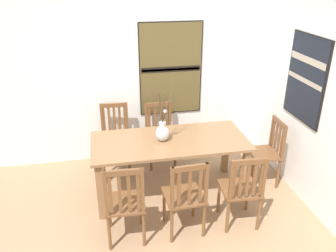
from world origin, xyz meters
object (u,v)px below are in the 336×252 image
object	(u,v)px
dining_table	(170,148)
chair_1	(125,202)
chair_4	(266,151)
painting_on_side_wall	(306,79)
chair_0	(115,136)
painting_on_back_wall	(171,69)
chair_2	(185,196)
centerpiece_vase	(162,131)
chair_3	(242,189)
chair_5	(160,133)

from	to	relation	value
dining_table	chair_1	size ratio (longest dim) A/B	1.99
chair_4	painting_on_side_wall	distance (m)	1.09
chair_1	dining_table	bearing A→B (deg)	51.14
chair_0	painting_on_back_wall	distance (m)	1.27
dining_table	chair_4	size ratio (longest dim) A/B	2.10
dining_table	chair_2	distance (m)	0.80
centerpiece_vase	painting_on_side_wall	distance (m)	1.84
chair_2	painting_on_side_wall	distance (m)	2.02
centerpiece_vase	chair_2	world-z (taller)	centerpiece_vase
centerpiece_vase	chair_3	bearing A→B (deg)	-45.84
chair_0	chair_3	distance (m)	2.05
centerpiece_vase	chair_4	world-z (taller)	centerpiece_vase
chair_4	chair_5	xyz separation A→B (m)	(-1.32, 0.81, 0.00)
chair_3	chair_4	xyz separation A→B (m)	(0.67, 0.78, -0.01)
centerpiece_vase	chair_4	bearing A→B (deg)	0.16
chair_1	chair_3	distance (m)	1.30
painting_on_back_wall	dining_table	bearing A→B (deg)	-102.06
painting_on_side_wall	chair_5	bearing A→B (deg)	149.08
chair_0	chair_1	size ratio (longest dim) A/B	0.99
chair_5	painting_on_back_wall	world-z (taller)	painting_on_back_wall
dining_table	chair_5	world-z (taller)	chair_5
chair_2	chair_3	world-z (taller)	chair_2
painting_on_side_wall	dining_table	bearing A→B (deg)	174.50
centerpiece_vase	chair_2	size ratio (longest dim) A/B	0.74
chair_1	painting_on_side_wall	xyz separation A→B (m)	(2.27, 0.63, 1.02)
chair_0	chair_1	distance (m)	1.59
chair_2	chair_1	bearing A→B (deg)	-179.47
dining_table	centerpiece_vase	world-z (taller)	centerpiece_vase
chair_5	painting_on_side_wall	size ratio (longest dim) A/B	0.89
chair_0	chair_4	size ratio (longest dim) A/B	1.05
centerpiece_vase	painting_on_back_wall	bearing A→B (deg)	73.54
chair_0	centerpiece_vase	bearing A→B (deg)	-55.44
chair_3	painting_on_back_wall	size ratio (longest dim) A/B	0.69
dining_table	chair_0	xyz separation A→B (m)	(-0.64, 0.80, -0.16)
chair_0	chair_3	xyz separation A→B (m)	(1.31, -1.58, -0.01)
chair_0	painting_on_side_wall	distance (m)	2.67
chair_5	chair_4	bearing A→B (deg)	-31.66
dining_table	painting_on_side_wall	world-z (taller)	painting_on_side_wall
dining_table	chair_4	world-z (taller)	chair_4
chair_4	painting_on_back_wall	world-z (taller)	painting_on_back_wall
dining_table	chair_4	distance (m)	1.34
centerpiece_vase	chair_0	world-z (taller)	centerpiece_vase
centerpiece_vase	chair_5	xyz separation A→B (m)	(0.11, 0.82, -0.42)
chair_2	chair_4	world-z (taller)	chair_2
chair_0	painting_on_back_wall	world-z (taller)	painting_on_back_wall
dining_table	chair_4	xyz separation A→B (m)	(1.33, 0.00, -0.18)
dining_table	chair_0	distance (m)	1.04
chair_1	chair_4	xyz separation A→B (m)	(1.97, 0.79, -0.02)
chair_2	painting_on_back_wall	xyz separation A→B (m)	(0.22, 1.88, 0.89)
painting_on_side_wall	chair_3	bearing A→B (deg)	-147.32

